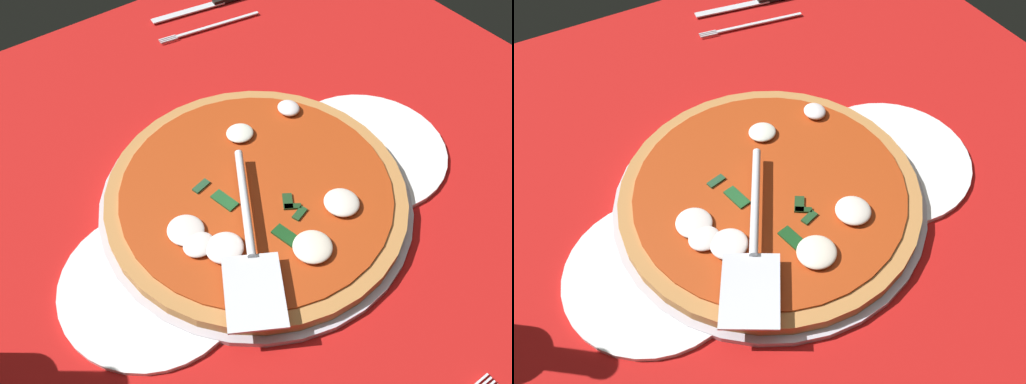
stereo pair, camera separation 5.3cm
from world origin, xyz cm
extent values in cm
cube|color=#B31513|center=(0.00, 0.00, -0.40)|extent=(104.88, 104.88, 0.80)
cube|color=white|center=(-48.94, -13.98, 0.05)|extent=(6.99, 6.99, 0.10)
cube|color=white|center=(-41.95, -20.98, 0.05)|extent=(6.99, 6.99, 0.10)
cube|color=white|center=(-41.95, -6.99, 0.05)|extent=(6.99, 6.99, 0.10)
cube|color=white|center=(-34.96, -27.97, 0.05)|extent=(6.99, 6.99, 0.10)
cube|color=white|center=(-34.96, -13.98, 0.05)|extent=(6.99, 6.99, 0.10)
cube|color=white|center=(-34.96, 0.00, 0.05)|extent=(6.99, 6.99, 0.10)
cube|color=white|center=(-27.97, -34.96, 0.05)|extent=(6.99, 6.99, 0.10)
cube|color=white|center=(-27.97, -20.98, 0.05)|extent=(6.99, 6.99, 0.10)
cube|color=white|center=(-27.97, -6.99, 0.05)|extent=(6.99, 6.99, 0.10)
cube|color=white|center=(-27.97, 6.99, 0.05)|extent=(6.99, 6.99, 0.10)
cube|color=white|center=(-20.98, -41.95, 0.05)|extent=(6.99, 6.99, 0.10)
cube|color=white|center=(-20.98, -27.97, 0.05)|extent=(6.99, 6.99, 0.10)
cube|color=white|center=(-20.98, -13.98, 0.05)|extent=(6.99, 6.99, 0.10)
cube|color=white|center=(-20.98, 0.00, 0.05)|extent=(6.99, 6.99, 0.10)
cube|color=white|center=(-20.98, 13.98, 0.05)|extent=(6.99, 6.99, 0.10)
cube|color=white|center=(-13.98, -48.94, 0.05)|extent=(6.99, 6.99, 0.10)
cube|color=white|center=(-13.98, -34.96, 0.05)|extent=(6.99, 6.99, 0.10)
cube|color=white|center=(-13.98, -20.98, 0.05)|extent=(6.99, 6.99, 0.10)
cube|color=white|center=(-13.98, -6.99, 0.05)|extent=(6.99, 6.99, 0.10)
cube|color=white|center=(-13.98, 6.99, 0.05)|extent=(6.99, 6.99, 0.10)
cube|color=white|center=(-13.98, 20.98, 0.05)|extent=(6.99, 6.99, 0.10)
cube|color=white|center=(-6.99, -41.95, 0.05)|extent=(6.99, 6.99, 0.10)
cube|color=white|center=(-6.99, -27.97, 0.05)|extent=(6.99, 6.99, 0.10)
cube|color=white|center=(-6.99, -13.98, 0.05)|extent=(6.99, 6.99, 0.10)
cube|color=white|center=(-6.99, 0.00, 0.05)|extent=(6.99, 6.99, 0.10)
cube|color=white|center=(-6.99, 13.98, 0.05)|extent=(6.99, 6.99, 0.10)
cube|color=white|center=(-6.99, 27.97, 0.05)|extent=(6.99, 6.99, 0.10)
cube|color=white|center=(0.00, -48.94, 0.05)|extent=(6.99, 6.99, 0.10)
cube|color=white|center=(0.00, -34.96, 0.05)|extent=(6.99, 6.99, 0.10)
cube|color=white|center=(0.00, -20.98, 0.05)|extent=(6.99, 6.99, 0.10)
cube|color=white|center=(0.00, -6.99, 0.05)|extent=(6.99, 6.99, 0.10)
cube|color=white|center=(0.00, 6.99, 0.05)|extent=(6.99, 6.99, 0.10)
cube|color=white|center=(0.00, 20.98, 0.05)|extent=(6.99, 6.99, 0.10)
cube|color=white|center=(6.99, -41.95, 0.05)|extent=(6.99, 6.99, 0.10)
cube|color=white|center=(6.99, -27.97, 0.05)|extent=(6.99, 6.99, 0.10)
cube|color=white|center=(6.99, -13.98, 0.05)|extent=(6.99, 6.99, 0.10)
cube|color=white|center=(6.99, 0.00, 0.05)|extent=(6.99, 6.99, 0.10)
cube|color=white|center=(6.99, 13.98, 0.05)|extent=(6.99, 6.99, 0.10)
cube|color=white|center=(13.98, -48.94, 0.05)|extent=(6.99, 6.99, 0.10)
cube|color=white|center=(13.98, -34.96, 0.05)|extent=(6.99, 6.99, 0.10)
cube|color=white|center=(13.98, -20.98, 0.05)|extent=(6.99, 6.99, 0.10)
cube|color=white|center=(13.98, -6.99, 0.05)|extent=(6.99, 6.99, 0.10)
cube|color=white|center=(13.98, 6.99, 0.05)|extent=(6.99, 6.99, 0.10)
cube|color=white|center=(20.98, -27.97, 0.05)|extent=(6.99, 6.99, 0.10)
cube|color=white|center=(20.98, -13.98, 0.05)|extent=(6.99, 6.99, 0.10)
cube|color=white|center=(20.98, 0.00, 0.05)|extent=(6.99, 6.99, 0.10)
cube|color=white|center=(27.97, -20.98, 0.05)|extent=(6.99, 6.99, 0.10)
cube|color=white|center=(27.97, -6.99, 0.05)|extent=(6.99, 6.99, 0.10)
cube|color=white|center=(27.97, 6.99, 0.05)|extent=(6.99, 6.99, 0.10)
cube|color=white|center=(34.96, 0.00, 0.05)|extent=(6.99, 6.99, 0.10)
cylinder|color=#B8B5C1|center=(1.70, -1.92, 0.68)|extent=(39.41, 39.41, 1.15)
cylinder|color=white|center=(-15.62, 0.13, 0.60)|extent=(22.17, 22.17, 1.00)
cylinder|color=white|center=(18.35, 0.78, 0.60)|extent=(21.22, 21.22, 1.00)
cylinder|color=#B87A3F|center=(1.70, -1.92, 2.02)|extent=(37.59, 37.59, 1.53)
cylinder|color=#AB3912|center=(1.70, -1.92, 2.93)|extent=(33.92, 33.92, 0.30)
ellipsoid|color=white|center=(10.09, 3.42, 3.68)|extent=(4.41, 4.24, 1.19)
ellipsoid|color=silver|center=(-4.85, 6.50, 3.69)|extent=(4.28, 4.38, 1.22)
ellipsoid|color=silver|center=(12.26, -1.38, 3.52)|extent=(4.32, 4.51, 0.89)
ellipsoid|color=white|center=(-10.35, -10.42, 3.68)|extent=(2.97, 3.26, 1.20)
ellipsoid|color=white|center=(9.67, 7.55, 3.51)|extent=(3.87, 4.01, 0.85)
ellipsoid|color=#F1E5CF|center=(2.08, 9.26, 3.68)|extent=(4.59, 4.53, 1.19)
ellipsoid|color=white|center=(12.16, 1.26, 3.58)|extent=(3.76, 3.38, 1.00)
ellipsoid|color=white|center=(-2.06, -10.54, 3.58)|extent=(3.71, 3.57, 1.00)
cube|color=#1C4220|center=(0.39, 4.50, 3.23)|extent=(2.25, 1.54, 0.30)
cube|color=#1E3D1D|center=(0.32, 2.22, 3.23)|extent=(2.29, 2.63, 0.30)
cube|color=#15421A|center=(3.32, 6.07, 3.23)|extent=(2.26, 3.61, 0.30)
cube|color=#1C5226|center=(6.03, -2.50, 3.23)|extent=(2.20, 3.62, 0.30)
cube|color=#234A2D|center=(7.06, -6.10, 3.23)|extent=(2.48, 1.49, 0.30)
cube|color=#18381A|center=(-0.40, 3.19, 3.23)|extent=(2.10, 1.73, 0.30)
cube|color=silver|center=(11.02, 10.18, 4.45)|extent=(9.94, 10.90, 0.30)
cylinder|color=silver|center=(4.80, -0.46, 4.80)|extent=(8.78, 14.04, 1.00)
cube|color=white|center=(-16.70, -39.74, 0.40)|extent=(21.99, 16.44, 0.60)
cube|color=silver|center=(-16.23, -36.74, 0.83)|extent=(15.38, 2.99, 0.25)
cube|color=silver|center=(-7.18, -38.61, 0.83)|extent=(3.00, 0.68, 0.25)
cube|color=silver|center=(-7.11, -38.18, 0.83)|extent=(3.00, 0.68, 0.25)
cube|color=silver|center=(-7.04, -37.74, 0.83)|extent=(3.00, 0.68, 0.25)
cube|color=silver|center=(-14.28, -43.19, 0.83)|extent=(13.71, 3.50, 0.25)
cube|color=silver|center=(-1.94, 30.22, 0.83)|extent=(3.00, 0.30, 0.25)
camera|label=1|loc=(27.88, 33.04, 55.20)|focal=38.49mm
camera|label=2|loc=(23.44, 35.97, 55.20)|focal=38.49mm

